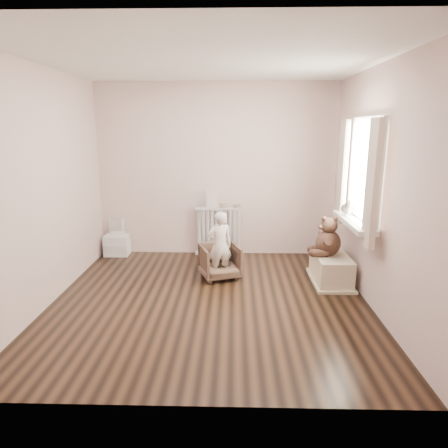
{
  "coord_description": "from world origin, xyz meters",
  "views": [
    {
      "loc": [
        0.27,
        -4.26,
        1.95
      ],
      "look_at": [
        0.15,
        0.45,
        0.8
      ],
      "focal_mm": 32.0,
      "sensor_mm": 36.0,
      "label": 1
    }
  ],
  "objects_px": {
    "radiator": "(219,231)",
    "plush_cat": "(348,207)",
    "teddy_bear": "(329,232)",
    "armchair": "(220,261)",
    "child": "(220,245)",
    "toy_vanity": "(117,238)",
    "toy_bench": "(331,267)"
  },
  "relations": [
    {
      "from": "armchair",
      "to": "plush_cat",
      "type": "relative_size",
      "value": 1.97
    },
    {
      "from": "child",
      "to": "toy_bench",
      "type": "distance_m",
      "value": 1.46
    },
    {
      "from": "toy_vanity",
      "to": "plush_cat",
      "type": "bearing_deg",
      "value": -18.81
    },
    {
      "from": "radiator",
      "to": "armchair",
      "type": "bearing_deg",
      "value": -86.78
    },
    {
      "from": "toy_bench",
      "to": "plush_cat",
      "type": "bearing_deg",
      "value": -22.9
    },
    {
      "from": "teddy_bear",
      "to": "plush_cat",
      "type": "height_order",
      "value": "plush_cat"
    },
    {
      "from": "armchair",
      "to": "toy_vanity",
      "type": "bearing_deg",
      "value": 131.74
    },
    {
      "from": "toy_bench",
      "to": "plush_cat",
      "type": "distance_m",
      "value": 0.81
    },
    {
      "from": "radiator",
      "to": "toy_vanity",
      "type": "relative_size",
      "value": 1.3
    },
    {
      "from": "teddy_bear",
      "to": "plush_cat",
      "type": "xyz_separation_m",
      "value": [
        0.2,
        -0.04,
        0.33
      ]
    },
    {
      "from": "toy_vanity",
      "to": "teddy_bear",
      "type": "height_order",
      "value": "teddy_bear"
    },
    {
      "from": "toy_vanity",
      "to": "plush_cat",
      "type": "height_order",
      "value": "plush_cat"
    },
    {
      "from": "radiator",
      "to": "armchair",
      "type": "xyz_separation_m",
      "value": [
        0.05,
        -0.95,
        -0.17
      ]
    },
    {
      "from": "radiator",
      "to": "toy_vanity",
      "type": "xyz_separation_m",
      "value": [
        -1.59,
        -0.03,
        -0.11
      ]
    },
    {
      "from": "child",
      "to": "toy_bench",
      "type": "relative_size",
      "value": 1.14
    },
    {
      "from": "armchair",
      "to": "toy_bench",
      "type": "distance_m",
      "value": 1.43
    },
    {
      "from": "armchair",
      "to": "plush_cat",
      "type": "bearing_deg",
      "value": -24.97
    },
    {
      "from": "armchair",
      "to": "plush_cat",
      "type": "height_order",
      "value": "plush_cat"
    },
    {
      "from": "radiator",
      "to": "child",
      "type": "height_order",
      "value": "child"
    },
    {
      "from": "armchair",
      "to": "toy_bench",
      "type": "bearing_deg",
      "value": -23.22
    },
    {
      "from": "radiator",
      "to": "child",
      "type": "xyz_separation_m",
      "value": [
        0.05,
        -1.0,
        0.07
      ]
    },
    {
      "from": "plush_cat",
      "to": "armchair",
      "type": "bearing_deg",
      "value": -169.99
    },
    {
      "from": "armchair",
      "to": "teddy_bear",
      "type": "xyz_separation_m",
      "value": [
        1.37,
        -0.13,
        0.45
      ]
    },
    {
      "from": "radiator",
      "to": "armchair",
      "type": "relative_size",
      "value": 1.53
    },
    {
      "from": "plush_cat",
      "to": "toy_bench",
      "type": "bearing_deg",
      "value": 173.24
    },
    {
      "from": "radiator",
      "to": "plush_cat",
      "type": "height_order",
      "value": "plush_cat"
    },
    {
      "from": "toy_vanity",
      "to": "teddy_bear",
      "type": "distance_m",
      "value": 3.21
    },
    {
      "from": "toy_vanity",
      "to": "child",
      "type": "relative_size",
      "value": 0.65
    },
    {
      "from": "teddy_bear",
      "to": "plush_cat",
      "type": "relative_size",
      "value": 1.99
    },
    {
      "from": "toy_bench",
      "to": "teddy_bear",
      "type": "bearing_deg",
      "value": -163.73
    },
    {
      "from": "radiator",
      "to": "child",
      "type": "relative_size",
      "value": 0.85
    },
    {
      "from": "teddy_bear",
      "to": "armchair",
      "type": "bearing_deg",
      "value": 176.2
    }
  ]
}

